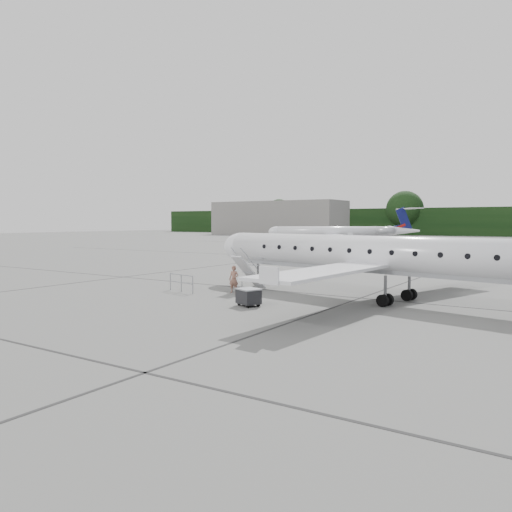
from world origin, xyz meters
The scene contains 8 objects.
ground centered at (0.00, 0.00, 0.00)m, with size 320.00×320.00×0.00m, color slate.
terminal_building centered at (-70.00, 110.00, 5.00)m, with size 40.00×14.00×10.00m, color slate.
main_regional_jet centered at (-1.89, 5.34, 3.35)m, with size 26.10×18.79×6.69m, color silver, non-canonical shape.
airstair centered at (-9.71, 4.80, 1.05)m, with size 0.85×2.10×2.10m, color silver, non-canonical shape.
passenger centered at (-9.94, 3.63, 0.78)m, with size 0.57×0.37×1.57m, color brown.
safety_railing centered at (-12.75, 2.29, 0.50)m, with size 2.20×0.08×1.00m, color gray, non-canonical shape.
baggage_cart centered at (-6.76, 0.41, 0.46)m, with size 1.05×0.85×0.91m, color black, non-canonical shape.
bg_regional_left centered at (-28.84, 58.79, 3.22)m, with size 24.52×17.66×6.43m, color silver, non-canonical shape.
Camera 1 is at (6.62, -19.41, 4.10)m, focal length 35.00 mm.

